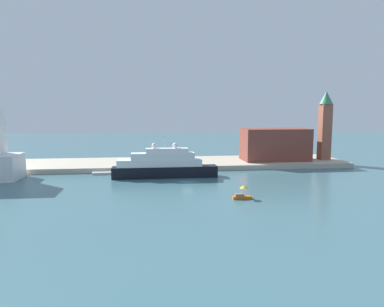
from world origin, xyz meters
TOP-DOWN VIEW (x-y plane):
  - ground at (0.00, 0.00)m, footprint 400.00×400.00m
  - quay_dock at (0.00, 27.57)m, footprint 110.00×23.13m
  - large_yacht at (-5.82, 7.40)m, footprint 28.51×4.20m
  - small_motorboat at (9.41, -18.04)m, footprint 3.96×1.79m
  - work_barge at (-22.97, 13.69)m, footprint 5.76×1.53m
  - harbor_building at (32.48, 26.17)m, footprint 21.90×11.00m
  - bell_tower at (49.74, 25.62)m, footprint 4.48×4.48m
  - parked_car at (-14.72, 21.12)m, footprint 3.89×1.61m
  - person_figure at (-8.98, 18.68)m, footprint 0.36×0.36m
  - mooring_bollard at (3.32, 17.64)m, footprint 0.54×0.54m

SIDE VIEW (x-z plane):
  - ground at x=0.00m, z-range 0.00..0.00m
  - work_barge at x=-22.97m, z-range 0.00..0.73m
  - quay_dock at x=0.00m, z-range 0.00..1.49m
  - small_motorboat at x=9.41m, z-range -0.29..2.60m
  - mooring_bollard at x=3.32m, z-range 1.49..2.22m
  - parked_car at x=-14.72m, z-range 1.39..2.73m
  - person_figure at x=-8.98m, z-range 1.43..3.13m
  - large_yacht at x=-5.82m, z-range -2.49..9.02m
  - harbor_building at x=32.48m, z-range 1.49..12.14m
  - bell_tower at x=49.74m, z-range 2.57..25.75m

